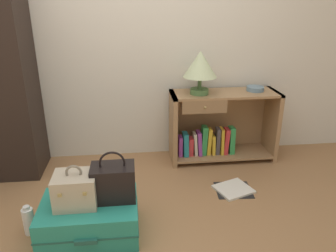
{
  "coord_description": "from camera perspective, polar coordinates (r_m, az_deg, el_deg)",
  "views": [
    {
      "loc": [
        -0.0,
        -1.69,
        1.52
      ],
      "look_at": [
        0.28,
        0.78,
        0.55
      ],
      "focal_mm": 35.24,
      "sensor_mm": 36.0,
      "label": 1
    }
  ],
  "objects": [
    {
      "name": "bowl",
      "position": [
        3.28,
        14.87,
        6.26
      ],
      "size": [
        0.17,
        0.17,
        0.04
      ],
      "primitive_type": "cylinder",
      "color": "slate",
      "rests_on": "bookshelf"
    },
    {
      "name": "train_case",
      "position": [
        2.27,
        -15.66,
        -10.51
      ],
      "size": [
        0.27,
        0.24,
        0.29
      ],
      "color": "#B7A88E",
      "rests_on": "suitcase_large"
    },
    {
      "name": "bottle",
      "position": [
        2.52,
        -22.94,
        -14.84
      ],
      "size": [
        0.08,
        0.08,
        0.22
      ],
      "color": "white",
      "rests_on": "ground_plane"
    },
    {
      "name": "handbag",
      "position": [
        2.27,
        -9.39,
        -9.5
      ],
      "size": [
        0.29,
        0.19,
        0.35
      ],
      "color": "black",
      "rests_on": "suitcase_large"
    },
    {
      "name": "ground_plane",
      "position": [
        2.27,
        -5.19,
        -20.76
      ],
      "size": [
        9.0,
        9.0,
        0.0
      ],
      "primitive_type": "plane",
      "color": "#9E7047"
    },
    {
      "name": "table_lamp",
      "position": [
        3.02,
        5.62,
        10.31
      ],
      "size": [
        0.31,
        0.31,
        0.39
      ],
      "color": "#4C7542",
      "rests_on": "bookshelf"
    },
    {
      "name": "bookshelf",
      "position": [
        3.29,
        8.78,
        -0.18
      ],
      "size": [
        1.03,
        0.38,
        0.69
      ],
      "color": "#A37A51",
      "rests_on": "ground_plane"
    },
    {
      "name": "suitcase_large",
      "position": [
        2.39,
        -13.32,
        -15.23
      ],
      "size": [
        0.65,
        0.48,
        0.24
      ],
      "color": "teal",
      "rests_on": "ground_plane"
    },
    {
      "name": "back_wall",
      "position": [
        3.2,
        -6.84,
        17.24
      ],
      "size": [
        6.4,
        0.1,
        2.6
      ],
      "primitive_type": "cube",
      "color": "silver",
      "rests_on": "ground_plane"
    },
    {
      "name": "open_book_on_floor",
      "position": [
        2.89,
        11.28,
        -10.68
      ],
      "size": [
        0.35,
        0.33,
        0.02
      ],
      "color": "white",
      "rests_on": "ground_plane"
    }
  ]
}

